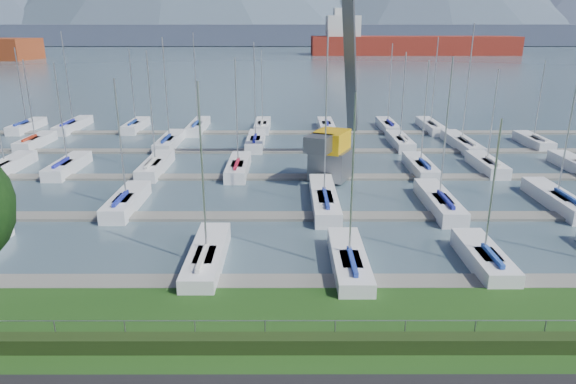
{
  "coord_description": "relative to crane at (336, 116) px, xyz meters",
  "views": [
    {
      "loc": [
        -0.04,
        -18.98,
        13.27
      ],
      "look_at": [
        0.0,
        12.0,
        3.0
      ],
      "focal_mm": 32.0,
      "sensor_mm": 36.0,
      "label": 1
    }
  ],
  "objects": [
    {
      "name": "foothill",
      "position": [
        -4.28,
        303.34,
        0.67
      ],
      "size": [
        900.0,
        80.0,
        12.0
      ],
      "primitive_type": "cube",
      "color": "#444C64",
      "rests_on": "water"
    },
    {
      "name": "fence",
      "position": [
        -4.28,
        -26.66,
        -4.13
      ],
      "size": [
        80.0,
        0.04,
        0.04
      ],
      "primitive_type": "cylinder",
      "rotation": [
        0.0,
        1.57,
        0.0
      ],
      "color": "gray",
      "rests_on": "grass"
    },
    {
      "name": "crane",
      "position": [
        0.0,
        0.0,
        0.0
      ],
      "size": [
        6.25,
        13.47,
        22.35
      ],
      "rotation": [
        0.0,
        0.0,
        -0.43
      ],
      "color": "slate",
      "rests_on": "water"
    },
    {
      "name": "cargo_ship_mid",
      "position": [
        46.45,
        187.15,
        -1.68
      ],
      "size": [
        88.88,
        18.05,
        21.5
      ],
      "rotation": [
        0.0,
        0.0,
        0.0
      ],
      "color": "maroon",
      "rests_on": "water"
    },
    {
      "name": "sailboat_fleet",
      "position": [
        -5.59,
        2.84,
        0.01
      ],
      "size": [
        76.3,
        49.63,
        13.77
      ],
      "color": "navy",
      "rests_on": "water"
    },
    {
      "name": "hedge",
      "position": [
        -4.28,
        -27.06,
        -4.98
      ],
      "size": [
        80.0,
        0.7,
        0.7
      ],
      "primitive_type": "cube",
      "color": "#1F3112",
      "rests_on": "grass"
    },
    {
      "name": "water",
      "position": [
        -4.28,
        233.34,
        -5.73
      ],
      "size": [
        800.0,
        540.0,
        0.2
      ],
      "primitive_type": "cube",
      "color": "#485D6A"
    },
    {
      "name": "docks",
      "position": [
        -4.28,
        -0.66,
        -5.55
      ],
      "size": [
        90.0,
        41.6,
        0.25
      ],
      "color": "slate",
      "rests_on": "water"
    }
  ]
}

